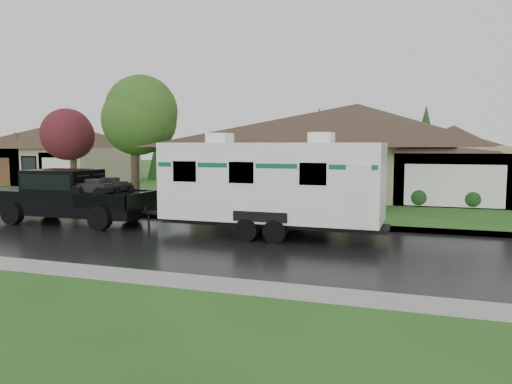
# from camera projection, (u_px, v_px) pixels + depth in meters

# --- Properties ---
(ground) EXTENTS (140.00, 140.00, 0.00)m
(ground) POSITION_uv_depth(u_px,v_px,m) (252.00, 233.00, 18.53)
(ground) COLOR #275119
(ground) RESTS_ON ground
(road) EXTENTS (140.00, 8.00, 0.01)m
(road) POSITION_uv_depth(u_px,v_px,m) (232.00, 243.00, 16.65)
(road) COLOR black
(road) RESTS_ON ground
(curb) EXTENTS (140.00, 0.50, 0.15)m
(curb) POSITION_uv_depth(u_px,v_px,m) (270.00, 222.00, 20.65)
(curb) COLOR gray
(curb) RESTS_ON ground
(lawn) EXTENTS (140.00, 26.00, 0.15)m
(lawn) POSITION_uv_depth(u_px,v_px,m) (327.00, 193.00, 32.67)
(lawn) COLOR #275119
(lawn) RESTS_ON ground
(house_main) EXTENTS (19.44, 10.80, 6.90)m
(house_main) POSITION_uv_depth(u_px,v_px,m) (361.00, 139.00, 30.50)
(house_main) COLOR tan
(house_main) RESTS_ON lawn
(house_far) EXTENTS (10.80, 8.64, 5.80)m
(house_far) POSITION_uv_depth(u_px,v_px,m) (61.00, 148.00, 40.14)
(house_far) COLOR tan
(house_far) RESTS_ON lawn
(tree_left_green) EXTENTS (4.04, 4.04, 6.69)m
(tree_left_green) POSITION_uv_depth(u_px,v_px,m) (134.00, 116.00, 26.77)
(tree_left_green) COLOR #382B1E
(tree_left_green) RESTS_ON lawn
(tree_red) EXTENTS (3.09, 3.09, 5.11)m
(tree_red) POSITION_uv_depth(u_px,v_px,m) (73.00, 137.00, 28.61)
(tree_red) COLOR #382B1E
(tree_red) RESTS_ON lawn
(shrub_row) EXTENTS (13.60, 1.00, 1.00)m
(shrub_row) POSITION_uv_depth(u_px,v_px,m) (344.00, 194.00, 26.60)
(shrub_row) COLOR #143814
(shrub_row) RESTS_ON lawn
(pickup_truck) EXTENTS (6.72, 2.55, 2.24)m
(pickup_truck) POSITION_uv_depth(u_px,v_px,m) (70.00, 195.00, 20.83)
(pickup_truck) COLOR black
(pickup_truck) RESTS_ON ground
(travel_trailer) EXTENTS (8.28, 2.91, 3.72)m
(travel_trailer) POSITION_uv_depth(u_px,v_px,m) (272.00, 181.00, 17.95)
(travel_trailer) COLOR white
(travel_trailer) RESTS_ON ground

